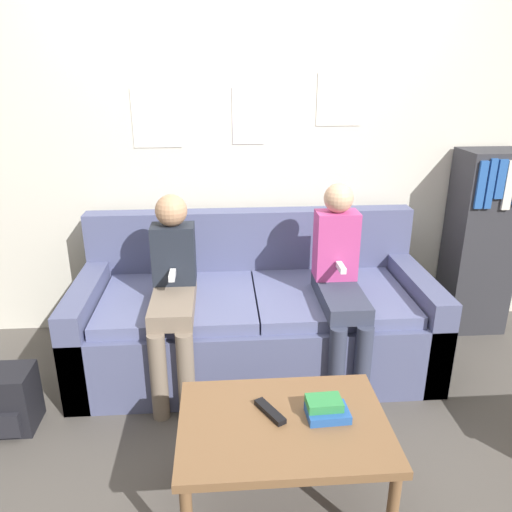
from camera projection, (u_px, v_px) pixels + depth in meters
The scene contains 10 objects.
ground_plane at pixel (262, 418), 2.64m from camera, with size 10.00×10.00×0.00m, color #4C4742.
wall_back at pixel (248, 140), 3.23m from camera, with size 8.00×0.06×2.60m.
couch at pixel (254, 318), 3.07m from camera, with size 2.10×0.91×0.88m.
coffee_table at pixel (283, 432), 1.98m from camera, with size 0.83×0.59×0.43m.
person_left at pixel (173, 286), 2.72m from camera, with size 0.24×0.61×1.09m.
person_right at pixel (340, 278), 2.79m from camera, with size 0.24×0.61×1.14m.
tv_remote at pixel (270, 411), 2.00m from camera, with size 0.12×0.17×0.02m.
book_stack at pixel (326, 409), 1.98m from camera, with size 0.17×0.13×0.07m.
bookshelf at pixel (480, 242), 3.37m from camera, with size 0.40×0.34×1.25m.
backpack at pixel (8, 400), 2.52m from camera, with size 0.26×0.25×0.33m.
Camera 1 is at (-0.19, -2.16, 1.73)m, focal length 35.00 mm.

